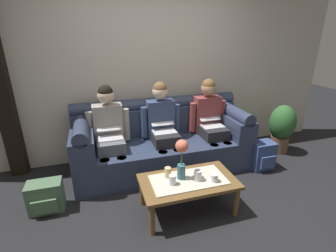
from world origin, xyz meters
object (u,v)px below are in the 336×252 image
(person_middle, at_px, (162,123))
(flower_vase, at_px, (182,155))
(couch, at_px, (162,142))
(cup_far_center, at_px, (214,178))
(coffee_table, at_px, (188,184))
(cup_near_left, at_px, (168,172))
(backpack_left, at_px, (46,197))
(potted_plant, at_px, (282,127))
(person_right, at_px, (210,118))
(backpack_right, at_px, (262,156))
(person_left, at_px, (109,129))
(cup_far_left, at_px, (172,180))
(cup_near_right, at_px, (198,175))

(person_middle, height_order, flower_vase, person_middle)
(couch, xyz_separation_m, cup_far_center, (0.24, -1.13, 0.06))
(coffee_table, bearing_deg, cup_near_left, 151.00)
(backpack_left, height_order, potted_plant, potted_plant)
(backpack_left, bearing_deg, cup_far_center, -17.73)
(cup_far_center, bearing_deg, flower_vase, 153.43)
(person_right, xyz_separation_m, backpack_right, (0.61, -0.49, -0.46))
(person_middle, distance_m, flower_vase, 0.97)
(coffee_table, bearing_deg, person_right, 54.58)
(person_middle, bearing_deg, cup_near_left, -102.16)
(person_left, height_order, cup_near_left, person_left)
(coffee_table, bearing_deg, person_left, 125.42)
(person_left, bearing_deg, coffee_table, -54.58)
(coffee_table, xyz_separation_m, potted_plant, (1.95, 0.90, 0.10))
(person_right, height_order, cup_far_left, person_right)
(cup_far_center, height_order, cup_far_left, cup_far_left)
(cup_near_left, distance_m, backpack_left, 1.35)
(person_left, distance_m, cup_far_left, 1.19)
(couch, xyz_separation_m, backpack_left, (-1.48, -0.58, -0.20))
(couch, height_order, cup_far_center, couch)
(cup_near_right, distance_m, cup_far_center, 0.17)
(cup_near_left, bearing_deg, person_right, 44.67)
(cup_near_right, xyz_separation_m, potted_plant, (1.86, 0.95, -0.01))
(coffee_table, distance_m, flower_vase, 0.34)
(cup_far_left, bearing_deg, person_middle, 79.75)
(person_left, height_order, potted_plant, person_left)
(cup_near_right, bearing_deg, potted_plant, 26.93)
(coffee_table, bearing_deg, cup_near_right, -25.11)
(person_left, distance_m, cup_far_center, 1.50)
(person_left, xyz_separation_m, cup_far_left, (0.53, -1.04, -0.22))
(person_left, xyz_separation_m, cup_far_center, (0.96, -1.12, -0.23))
(flower_vase, relative_size, backpack_left, 1.24)
(person_middle, relative_size, backpack_right, 3.03)
(person_left, height_order, cup_far_center, person_left)
(person_left, xyz_separation_m, backpack_left, (-0.76, -0.57, -0.49))
(couch, xyz_separation_m, cup_far_left, (-0.19, -1.05, 0.07))
(person_right, height_order, cup_near_left, person_right)
(person_left, distance_m, person_middle, 0.72)
(cup_near_right, relative_size, cup_far_left, 1.11)
(person_middle, height_order, cup_near_left, person_middle)
(person_middle, bearing_deg, person_left, -179.99)
(coffee_table, height_order, backpack_left, coffee_table)
(person_middle, distance_m, cup_far_left, 1.08)
(coffee_table, xyz_separation_m, cup_far_center, (0.24, -0.11, 0.10))
(coffee_table, bearing_deg, couch, 90.00)
(cup_near_right, bearing_deg, cup_near_left, 152.19)
(cup_far_center, xyz_separation_m, backpack_left, (-1.72, 0.55, -0.26))
(cup_near_left, bearing_deg, person_left, 120.15)
(cup_near_left, height_order, potted_plant, potted_plant)
(person_middle, bearing_deg, coffee_table, -90.00)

